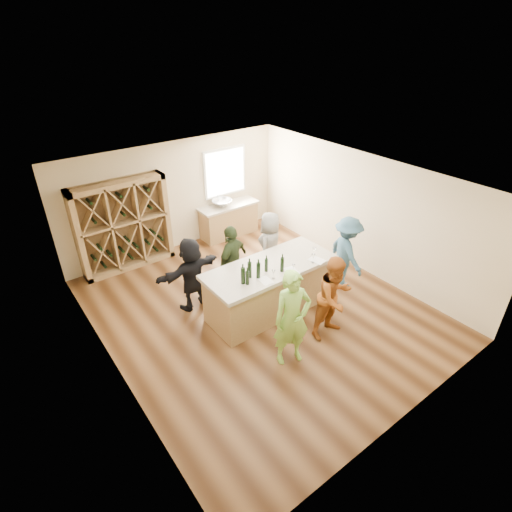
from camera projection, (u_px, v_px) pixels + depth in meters
floor at (258, 310)px, 8.50m from camera, size 6.00×7.00×0.10m
ceiling at (258, 179)px, 7.03m from camera, size 6.00×7.00×0.10m
wall_back at (174, 196)px, 10.21m from camera, size 6.00×0.10×2.80m
wall_front at (419, 356)px, 5.31m from camera, size 6.00×0.10×2.80m
wall_left at (101, 309)px, 6.18m from camera, size 0.10×7.00×2.80m
wall_right at (362, 212)px, 9.34m from camera, size 0.10×7.00×2.80m
window_frame at (225, 172)px, 10.75m from camera, size 1.30×0.06×1.30m
window_pane at (225, 172)px, 10.73m from camera, size 1.18×0.01×1.18m
wine_rack at (124, 226)px, 9.39m from camera, size 2.20×0.45×2.20m
back_counter_base at (229, 221)px, 11.18m from camera, size 1.60×0.58×0.86m
back_counter_top at (228, 206)px, 10.95m from camera, size 1.70×0.62×0.06m
sink at (222, 203)px, 10.79m from camera, size 0.54×0.54×0.19m
faucet at (218, 199)px, 10.88m from camera, size 0.02×0.02×0.30m
tasting_counter_base at (270, 289)px, 8.19m from camera, size 2.60×1.00×1.00m
tasting_counter_top at (270, 267)px, 7.92m from camera, size 2.72×1.12×0.08m
wine_bottle_a at (243, 276)px, 7.27m from camera, size 0.10×0.10×0.33m
wine_bottle_b at (247, 278)px, 7.26m from camera, size 0.08×0.08×0.28m
wine_bottle_c at (250, 270)px, 7.45m from camera, size 0.10×0.10×0.33m
wine_bottle_d at (258, 270)px, 7.44m from camera, size 0.09×0.09×0.32m
wine_bottle_e at (266, 265)px, 7.64m from camera, size 0.07×0.07×0.27m
wine_glass_a at (273, 274)px, 7.44m from camera, size 0.09×0.09×0.19m
wine_glass_b at (293, 269)px, 7.64m from camera, size 0.07×0.07×0.17m
wine_glass_c at (313, 258)px, 7.95m from camera, size 0.09×0.09×0.20m
wine_glass_e at (314, 252)px, 8.16m from camera, size 0.09×0.09×0.20m
tasting_menu_a at (266, 280)px, 7.43m from camera, size 0.22×0.29×0.00m
tasting_menu_b at (291, 271)px, 7.72m from camera, size 0.29×0.36×0.00m
tasting_menu_c at (317, 260)px, 8.07m from camera, size 0.29×0.36×0.00m
person_near_left at (292, 318)px, 6.74m from camera, size 0.78×0.66×1.83m
person_near_right at (334, 297)px, 7.39m from camera, size 0.82×0.46×1.67m
person_server at (346, 253)px, 8.82m from camera, size 0.77×1.18×1.68m
person_far_mid at (232, 262)px, 8.49m from camera, size 1.10×0.84×1.67m
person_far_right at (270, 246)px, 9.11m from camera, size 0.95×0.83×1.64m
person_far_left at (192, 274)px, 8.16m from camera, size 1.53×0.69×1.59m
wine_bottle_f at (282, 265)px, 7.64m from camera, size 0.07×0.07×0.30m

